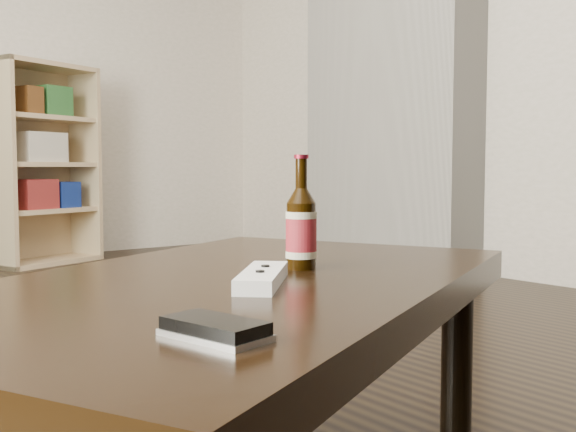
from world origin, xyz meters
TOP-DOWN VIEW (x-y plane):
  - floor at (0.00, 0.00)m, footprint 5.00×6.00m
  - chimney_breast at (2.35, 1.20)m, footprint 0.30×1.20m
  - bookshelf at (0.69, 2.65)m, footprint 0.75×0.52m
  - coffee_table at (-0.14, -0.77)m, footprint 1.31×1.07m
  - beer_bottle at (0.01, -0.77)m, footprint 0.07×0.07m
  - phone at (-0.38, -1.09)m, footprint 0.08×0.13m
  - remote at (-0.14, -0.86)m, footprint 0.18×0.18m

SIDE VIEW (x-z plane):
  - floor at x=0.00m, z-range -0.01..0.00m
  - coffee_table at x=-0.14m, z-range 0.16..0.58m
  - phone at x=-0.38m, z-range 0.43..0.45m
  - remote at x=-0.14m, z-range 0.43..0.45m
  - beer_bottle at x=0.01m, z-range 0.40..0.60m
  - bookshelf at x=0.69m, z-range 0.03..1.29m
  - chimney_breast at x=2.35m, z-range 0.00..2.70m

